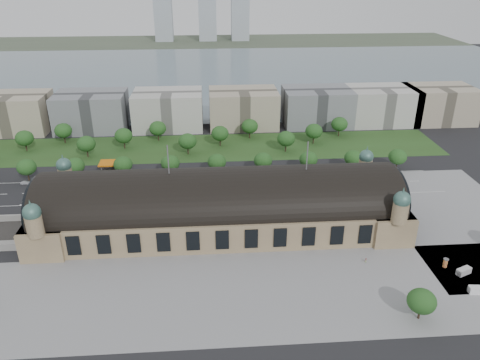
{
  "coord_description": "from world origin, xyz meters",
  "views": [
    {
      "loc": [
        -4.14,
        -169.88,
        102.02
      ],
      "look_at": [
        9.33,
        16.26,
        14.0
      ],
      "focal_mm": 35.0,
      "sensor_mm": 36.0,
      "label": 1
    }
  ],
  "objects": [
    {
      "name": "tree_belt_6",
      "position": [
        -16.0,
        83.0,
        8.05
      ],
      "size": [
        10.4,
        10.4,
        12.48
      ],
      "color": "#2D2116",
      "rests_on": "ground"
    },
    {
      "name": "far_tower_left",
      "position": [
        -60.0,
        508.0,
        40.0
      ],
      "size": [
        24.0,
        24.0,
        80.0
      ],
      "primitive_type": "cube",
      "color": "#9EA8B2",
      "rests_on": "ground"
    },
    {
      "name": "tree_belt_7",
      "position": [
        3.0,
        95.0,
        8.05
      ],
      "size": [
        10.4,
        10.4,
        12.48
      ],
      "color": "#2D2116",
      "rests_on": "ground"
    },
    {
      "name": "lake",
      "position": [
        0.0,
        298.0,
        0.0
      ],
      "size": [
        700.0,
        320.0,
        0.08
      ],
      "primitive_type": "cube",
      "color": "slate",
      "rests_on": "ground"
    },
    {
      "name": "tree_row_6",
      "position": [
        24.0,
        53.0,
        7.43
      ],
      "size": [
        9.6,
        9.6,
        11.52
      ],
      "color": "#2D2116",
      "rests_on": "ground"
    },
    {
      "name": "office_1",
      "position": [
        -130.0,
        133.0,
        12.0
      ],
      "size": [
        45.0,
        32.0,
        24.0
      ],
      "primitive_type": "cube",
      "color": "tan",
      "rests_on": "ground"
    },
    {
      "name": "pedestrian_0",
      "position": [
        52.95,
        -29.33,
        0.88
      ],
      "size": [
        0.93,
        0.63,
        1.75
      ],
      "primitive_type": "imported",
      "rotation": [
        0.0,
        0.0,
        -0.17
      ],
      "color": "gray",
      "rests_on": "ground"
    },
    {
      "name": "office_2",
      "position": [
        -80.0,
        133.0,
        12.0
      ],
      "size": [
        45.0,
        32.0,
        24.0
      ],
      "primitive_type": "cube",
      "color": "slate",
      "rests_on": "ground"
    },
    {
      "name": "tree_row_9",
      "position": [
        96.0,
        53.0,
        7.43
      ],
      "size": [
        9.6,
        9.6,
        11.52
      ],
      "color": "#2D2116",
      "rests_on": "ground"
    },
    {
      "name": "road_slab",
      "position": [
        -20.0,
        38.0,
        0.0
      ],
      "size": [
        260.0,
        26.0,
        0.1
      ],
      "primitive_type": "cube",
      "color": "black",
      "rests_on": "ground"
    },
    {
      "name": "bus_west",
      "position": [
        -5.46,
        27.0,
        1.49
      ],
      "size": [
        10.9,
        3.45,
        2.99
      ],
      "primitive_type": "imported",
      "rotation": [
        0.0,
        0.0,
        1.48
      ],
      "color": "red",
      "rests_on": "ground"
    },
    {
      "name": "plaza_south",
      "position": [
        10.0,
        -44.0,
        0.0
      ],
      "size": [
        190.0,
        48.0,
        0.12
      ],
      "primitive_type": "cube",
      "color": "gray",
      "rests_on": "ground"
    },
    {
      "name": "far_tower_right",
      "position": [
        45.0,
        508.0,
        37.5
      ],
      "size": [
        24.0,
        24.0,
        75.0
      ],
      "primitive_type": "cube",
      "color": "#9EA8B2",
      "rests_on": "ground"
    },
    {
      "name": "tree_belt_11",
      "position": [
        79.0,
        107.0,
        8.05
      ],
      "size": [
        10.4,
        10.4,
        12.48
      ],
      "color": "#2D2116",
      "rests_on": "ground"
    },
    {
      "name": "tree_belt_5",
      "position": [
        -35.0,
        107.0,
        8.05
      ],
      "size": [
        10.4,
        10.4,
        12.48
      ],
      "color": "#2D2116",
      "rests_on": "ground"
    },
    {
      "name": "parked_car_6",
      "position": [
        -36.43,
        21.77,
        0.65
      ],
      "size": [
        4.85,
        3.57,
        1.31
      ],
      "primitive_type": "imported",
      "rotation": [
        0.0,
        0.0,
        -1.13
      ],
      "color": "black",
      "rests_on": "ground"
    },
    {
      "name": "tree_belt_1",
      "position": [
        -111.0,
        95.0,
        8.05
      ],
      "size": [
        10.4,
        10.4,
        12.48
      ],
      "color": "#2D2116",
      "rests_on": "ground"
    },
    {
      "name": "tree_row_2",
      "position": [
        -72.0,
        53.0,
        7.43
      ],
      "size": [
        9.6,
        9.6,
        11.52
      ],
      "color": "#2D2116",
      "rests_on": "ground"
    },
    {
      "name": "office_5",
      "position": [
        70.0,
        133.0,
        12.0
      ],
      "size": [
        45.0,
        32.0,
        24.0
      ],
      "primitive_type": "cube",
      "color": "slate",
      "rests_on": "ground"
    },
    {
      "name": "parked_car_0",
      "position": [
        -62.75,
        23.77,
        0.68
      ],
      "size": [
        4.36,
        2.98,
        1.36
      ],
      "primitive_type": "imported",
      "rotation": [
        0.0,
        0.0,
        -1.16
      ],
      "color": "black",
      "rests_on": "ground"
    },
    {
      "name": "far_shore",
      "position": [
        0.0,
        498.0,
        0.0
      ],
      "size": [
        700.0,
        120.0,
        0.14
      ],
      "primitive_type": "cube",
      "color": "#44513D",
      "rests_on": "ground"
    },
    {
      "name": "ground",
      "position": [
        0.0,
        0.0,
        0.0
      ],
      "size": [
        900.0,
        900.0,
        0.0
      ],
      "primitive_type": "plane",
      "color": "black",
      "rests_on": "ground"
    },
    {
      "name": "tree_belt_2",
      "position": [
        -92.0,
        107.0,
        8.05
      ],
      "size": [
        10.4,
        10.4,
        12.48
      ],
      "color": "#2D2116",
      "rests_on": "ground"
    },
    {
      "name": "parked_car_4",
      "position": [
        -38.0,
        25.0,
        0.69
      ],
      "size": [
        4.32,
        3.46,
        1.38
      ],
      "primitive_type": "imported",
      "rotation": [
        0.0,
        0.0,
        -1.01
      ],
      "color": "silver",
      "rests_on": "ground"
    },
    {
      "name": "pedestrian_4",
      "position": [
        62.29,
        -49.39,
        0.82
      ],
      "size": [
        1.08,
        1.08,
        1.64
      ],
      "primitive_type": "imported",
      "rotation": [
        0.0,
        0.0,
        3.93
      ],
      "color": "gray",
      "rests_on": "ground"
    },
    {
      "name": "office_4",
      "position": [
        20.0,
        133.0,
        12.0
      ],
      "size": [
        45.0,
        32.0,
        24.0
      ],
      "primitive_type": "cube",
      "color": "tan",
      "rests_on": "ground"
    },
    {
      "name": "bus_east",
      "position": [
        18.82,
        31.93,
        1.81
      ],
      "size": [
        13.23,
        4.09,
        3.63
      ],
      "primitive_type": "imported",
      "rotation": [
        0.0,
        0.0,
        1.49
      ],
      "color": "beige",
      "rests_on": "ground"
    },
    {
      "name": "tree_belt_3",
      "position": [
        -73.0,
        83.0,
        8.05
      ],
      "size": [
        10.4,
        10.4,
        12.48
      ],
      "color": "#2D2116",
      "rests_on": "ground"
    },
    {
      "name": "traffic_car_4",
      "position": [
        8.34,
        34.02,
        0.76
      ],
      "size": [
        4.51,
        1.97,
        1.51
      ],
      "primitive_type": "imported",
      "rotation": [
        0.0,
        0.0,
        -1.53
      ],
      "color": "#191843",
      "rests_on": "ground"
    },
    {
      "name": "far_tower_mid",
      "position": [
        0.0,
        508.0,
        42.5
      ],
      "size": [
        24.0,
        24.0,
        85.0
      ],
      "primitive_type": "cube",
      "color": "#9EA8B2",
      "rests_on": "ground"
    },
    {
      "name": "parked_car_2",
      "position": [
        -67.47,
        25.0,
        0.73
      ],
      "size": [
        5.22,
        4.73,
        1.46
      ],
      "primitive_type": "imported",
      "rotation": [
        0.0,
        0.0,
        -0.9
      ],
      "color": "#1D1845",
      "rests_on": "ground"
    },
    {
      "name": "tree_row_8",
      "position": [
        72.0,
        53.0,
        7.43
      ],
      "size": [
        9.6,
        9.6,
        11.52
      ],
      "color": "#2D2116",
      "rests_on": "ground"
    },
    {
      "name": "tree_belt_4",
      "position": [
        -54.0,
        95.0,
        8.05
      ],
      "size": [
        10.4,
        10.4,
        12.48
      ],
      "color": "#2D2116",
      "rests_on": "ground"
    },
    {
      "name": "tree_row_4",
      "position": [
        -24.0,
        53.0,
        7.43
      ],
      "size": [
        9.6,
        9.6,
        11.52
      ],
      "color": "#2D2116",
      "rests_on": "ground"
    },
    {
      "name": "office_3",
      "position": [
        -30.0,
        133.0,
        12.0
      ],
      "size": [
        45.0,
        32.0,
        24.0
      ],
      "primitive_type": "cube",
      "color": "beige",
      "rests_on": "ground"
    },
    {
      "name": "tree_row_1",
      "position": [
        -96.0,
        53.0,
        7.43
      ],
      "size": [
        9.6,
        9.6,
        11.52
      ],
      "color": "#2D2116",
      "rests_on": "ground"
    },
    {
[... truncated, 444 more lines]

